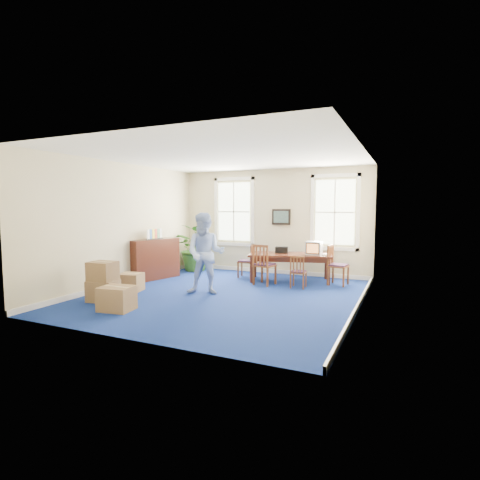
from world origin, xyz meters
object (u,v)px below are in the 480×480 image
at_px(conference_table, 290,267).
at_px(cardboard_boxes, 115,280).
at_px(chair_near_left, 265,264).
at_px(potted_plant, 197,248).
at_px(man, 206,254).
at_px(crt_tv, 314,248).
at_px(credenza, 154,258).

distance_m(conference_table, cardboard_boxes, 4.68).
height_order(chair_near_left, potted_plant, potted_plant).
bearing_deg(man, crt_tv, 32.76).
height_order(conference_table, chair_near_left, chair_near_left).
bearing_deg(credenza, conference_table, 34.67).
bearing_deg(man, potted_plant, 107.36).
height_order(credenza, potted_plant, potted_plant).
bearing_deg(cardboard_boxes, crt_tv, 47.05).
distance_m(man, cardboard_boxes, 2.10).
bearing_deg(potted_plant, conference_table, -6.58).
xyz_separation_m(chair_near_left, man, (-0.90, -1.57, 0.42)).
height_order(crt_tv, credenza, credenza).
bearing_deg(credenza, potted_plant, 91.18).
bearing_deg(chair_near_left, crt_tv, -133.58).
height_order(man, credenza, man).
distance_m(conference_table, chair_near_left, 0.90).
xyz_separation_m(crt_tv, cardboard_boxes, (-3.51, -3.77, -0.49)).
xyz_separation_m(conference_table, credenza, (-3.61, -1.31, 0.21)).
height_order(crt_tv, cardboard_boxes, crt_tv).
relative_size(credenza, potted_plant, 1.01).
bearing_deg(conference_table, cardboard_boxes, -142.99).
relative_size(man, cardboard_boxes, 1.20).
distance_m(potted_plant, cardboard_boxes, 4.11).
distance_m(chair_near_left, credenza, 3.20).
height_order(chair_near_left, credenza, credenza).
relative_size(man, credenza, 1.27).
distance_m(conference_table, crt_tv, 0.87).
distance_m(chair_near_left, man, 1.86).
distance_m(conference_table, man, 2.76).
bearing_deg(cardboard_boxes, man, 42.83).
xyz_separation_m(chair_near_left, cardboard_boxes, (-2.39, -2.96, -0.08)).
height_order(man, potted_plant, man).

